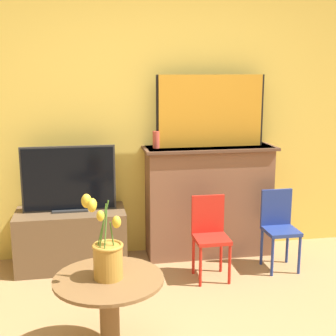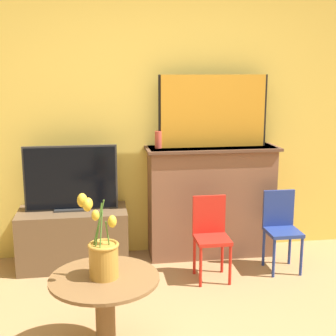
# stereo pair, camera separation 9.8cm
# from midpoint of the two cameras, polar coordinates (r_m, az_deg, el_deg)

# --- Properties ---
(wall_back) EXTENTS (8.00, 0.06, 2.70)m
(wall_back) POSITION_cam_midpoint_polar(r_m,az_deg,el_deg) (4.22, -3.09, 7.49)
(wall_back) COLOR #EAC651
(wall_back) RESTS_ON ground
(fireplace_mantel) EXTENTS (1.18, 0.37, 1.00)m
(fireplace_mantel) POSITION_cam_midpoint_polar(r_m,az_deg,el_deg) (4.28, 4.31, -3.85)
(fireplace_mantel) COLOR brown
(fireplace_mantel) RESTS_ON ground
(painting) EXTENTS (0.97, 0.03, 0.63)m
(painting) POSITION_cam_midpoint_polar(r_m,az_deg,el_deg) (4.14, 4.54, 6.93)
(painting) COLOR black
(painting) RESTS_ON fireplace_mantel
(mantel_candle) EXTENTS (0.06, 0.06, 0.15)m
(mantel_candle) POSITION_cam_midpoint_polar(r_m,az_deg,el_deg) (4.06, -2.15, 3.47)
(mantel_candle) COLOR #CC4C3D
(mantel_candle) RESTS_ON fireplace_mantel
(tv_stand) EXTENTS (0.92, 0.45, 0.50)m
(tv_stand) POSITION_cam_midpoint_polar(r_m,az_deg,el_deg) (4.16, -12.36, -8.42)
(tv_stand) COLOR brown
(tv_stand) RESTS_ON ground
(tv_monitor) EXTENTS (0.78, 0.12, 0.56)m
(tv_monitor) POSITION_cam_midpoint_polar(r_m,az_deg,el_deg) (4.02, -12.68, -1.41)
(tv_monitor) COLOR #2D2D2D
(tv_monitor) RESTS_ON tv_stand
(chair_red) EXTENTS (0.27, 0.27, 0.67)m
(chair_red) POSITION_cam_midpoint_polar(r_m,az_deg,el_deg) (3.84, 4.40, -7.75)
(chair_red) COLOR red
(chair_red) RESTS_ON ground
(chair_blue) EXTENTS (0.27, 0.27, 0.67)m
(chair_blue) POSITION_cam_midpoint_polar(r_m,az_deg,el_deg) (4.11, 12.70, -6.68)
(chair_blue) COLOR navy
(chair_blue) RESTS_ON ground
(side_table) EXTENTS (0.63, 0.63, 0.51)m
(side_table) POSITION_cam_midpoint_polar(r_m,az_deg,el_deg) (2.85, -8.19, -16.35)
(side_table) COLOR brown
(side_table) RESTS_ON ground
(vase_tulips) EXTENTS (0.23, 0.19, 0.49)m
(vase_tulips) POSITION_cam_midpoint_polar(r_m,az_deg,el_deg) (2.71, -8.55, -10.26)
(vase_tulips) COLOR #B78433
(vase_tulips) RESTS_ON side_table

